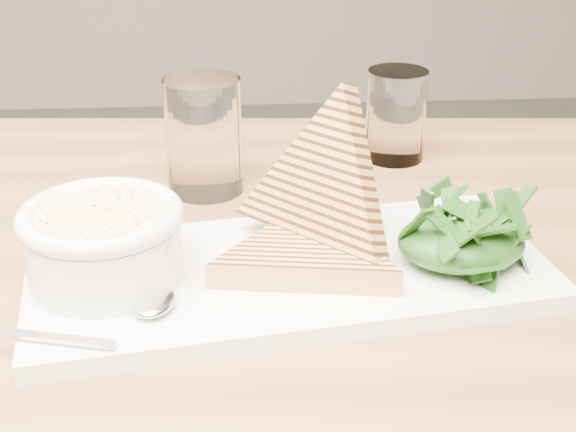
{
  "coord_description": "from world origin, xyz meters",
  "views": [
    {
      "loc": [
        0.13,
        -0.36,
        1.1
      ],
      "look_at": [
        0.17,
        0.21,
        0.82
      ],
      "focal_mm": 50.0,
      "sensor_mm": 36.0,
      "label": 1
    }
  ],
  "objects": [
    {
      "name": "platter",
      "position": [
        0.17,
        0.19,
        0.77
      ],
      "size": [
        0.44,
        0.25,
        0.02
      ],
      "primitive_type": "cube",
      "rotation": [
        0.0,
        0.0,
        0.16
      ],
      "color": "white",
      "rests_on": "table_top"
    },
    {
      "name": "arugula_pile",
      "position": [
        0.3,
        0.19,
        0.81
      ],
      "size": [
        0.11,
        0.1,
        0.05
      ],
      "primitive_type": null,
      "color": "#27561A",
      "rests_on": "platter"
    },
    {
      "name": "sandwich_flat",
      "position": [
        0.18,
        0.19,
        0.79
      ],
      "size": [
        0.19,
        0.19,
        0.02
      ],
      "primitive_type": null,
      "rotation": [
        0.0,
        0.0,
        -0.14
      ],
      "color": "#BB8540",
      "rests_on": "platter"
    },
    {
      "name": "table_top",
      "position": [
        0.2,
        0.19,
        0.75
      ],
      "size": [
        1.28,
        0.9,
        0.04
      ],
      "primitive_type": "cube",
      "rotation": [
        0.0,
        0.0,
        -0.07
      ],
      "color": "brown",
      "rests_on": "ground"
    },
    {
      "name": "sandwich_lean",
      "position": [
        0.2,
        0.22,
        0.84
      ],
      "size": [
        0.23,
        0.23,
        0.19
      ],
      "primitive_type": null,
      "rotation": [
        1.18,
        0.0,
        -0.78
      ],
      "color": "#BB8540",
      "rests_on": "sandwich_flat"
    },
    {
      "name": "salad_base",
      "position": [
        0.3,
        0.19,
        0.8
      ],
      "size": [
        0.1,
        0.08,
        0.04
      ],
      "primitive_type": "ellipsoid",
      "color": "black",
      "rests_on": "platter"
    },
    {
      "name": "spoon_bowl",
      "position": [
        0.06,
        0.13,
        0.79
      ],
      "size": [
        0.04,
        0.05,
        0.01
      ],
      "primitive_type": "ellipsoid",
      "rotation": [
        0.0,
        0.0,
        -0.25
      ],
      "color": "silver",
      "rests_on": "platter"
    },
    {
      "name": "glass_far",
      "position": [
        0.3,
        0.46,
        0.81
      ],
      "size": [
        0.06,
        0.06,
        0.1
      ],
      "primitive_type": "cylinder",
      "color": "white",
      "rests_on": "table_top"
    },
    {
      "name": "bowl_rim",
      "position": [
        0.02,
        0.18,
        0.84
      ],
      "size": [
        0.13,
        0.13,
        0.01
      ],
      "primitive_type": "torus",
      "color": "white",
      "rests_on": "soup_bowl"
    },
    {
      "name": "spoon_handle",
      "position": [
        -0.01,
        0.1,
        0.79
      ],
      "size": [
        0.1,
        0.03,
        0.0
      ],
      "primitive_type": "cube",
      "rotation": [
        0.0,
        0.0,
        -0.25
      ],
      "color": "silver",
      "rests_on": "platter"
    },
    {
      "name": "soup",
      "position": [
        0.02,
        0.18,
        0.83
      ],
      "size": [
        0.1,
        0.1,
        0.01
      ],
      "primitive_type": "cylinder",
      "color": "#EFDD8E",
      "rests_on": "soup_bowl"
    },
    {
      "name": "glass_near",
      "position": [
        0.1,
        0.38,
        0.82
      ],
      "size": [
        0.08,
        0.08,
        0.12
      ],
      "primitive_type": "cylinder",
      "color": "white",
      "rests_on": "table_top"
    },
    {
      "name": "soup_bowl",
      "position": [
        0.02,
        0.18,
        0.8
      ],
      "size": [
        0.12,
        0.12,
        0.05
      ],
      "primitive_type": "cylinder",
      "color": "white",
      "rests_on": "platter"
    }
  ]
}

